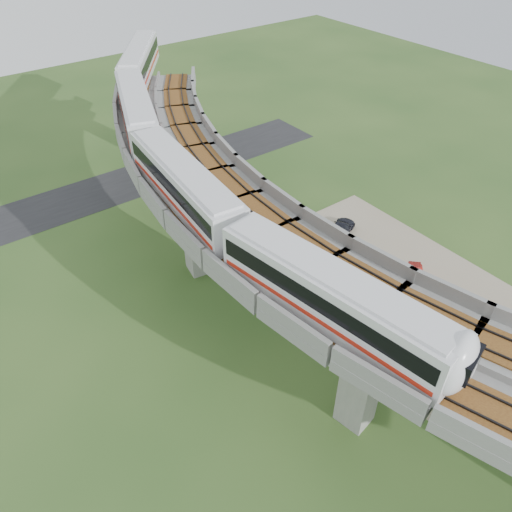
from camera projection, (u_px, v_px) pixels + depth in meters
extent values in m
plane|color=#2F5020|center=(256.00, 337.00, 41.91)|extent=(160.00, 160.00, 0.00)
cube|color=gray|center=(387.00, 283.00, 47.24)|extent=(18.00, 26.00, 0.04)
cube|color=#232326|center=(108.00, 189.00, 60.67)|extent=(60.00, 8.00, 0.03)
cube|color=#99968E|center=(163.00, 133.00, 63.49)|extent=(2.86, 2.93, 8.40)
cube|color=#99968E|center=(159.00, 96.00, 60.51)|extent=(7.21, 5.74, 1.20)
cube|color=#99968E|center=(196.00, 234.00, 46.25)|extent=(2.35, 2.51, 8.40)
cube|color=#99968E|center=(192.00, 190.00, 43.26)|extent=(7.31, 3.58, 1.20)
cube|color=#99968E|center=(361.00, 381.00, 33.21)|extent=(2.35, 2.51, 8.40)
cube|color=#99968E|center=(371.00, 331.00, 30.22)|extent=(7.31, 3.58, 1.20)
cube|color=gray|center=(157.00, 107.00, 55.21)|extent=(16.42, 20.91, 0.80)
cube|color=gray|center=(116.00, 102.00, 54.03)|extent=(8.66, 17.08, 1.00)
cube|color=gray|center=(195.00, 96.00, 55.28)|extent=(8.66, 17.08, 1.00)
cube|color=brown|center=(136.00, 104.00, 54.61)|extent=(10.68, 18.08, 0.12)
cube|color=black|center=(136.00, 103.00, 54.53)|extent=(9.69, 17.59, 0.12)
cube|color=brown|center=(176.00, 102.00, 55.25)|extent=(10.68, 18.08, 0.12)
cube|color=black|center=(176.00, 100.00, 55.17)|extent=(9.69, 17.59, 0.12)
cube|color=gray|center=(197.00, 186.00, 41.73)|extent=(11.77, 20.03, 0.80)
cube|color=gray|center=(146.00, 190.00, 39.58)|extent=(3.22, 18.71, 1.00)
cube|color=gray|center=(243.00, 165.00, 42.77)|extent=(3.22, 18.71, 1.00)
cube|color=brown|center=(172.00, 188.00, 40.63)|extent=(5.44, 19.05, 0.12)
cube|color=black|center=(172.00, 187.00, 40.56)|extent=(4.35, 18.88, 0.12)
cube|color=brown|center=(221.00, 175.00, 42.26)|extent=(5.44, 19.05, 0.12)
cube|color=black|center=(221.00, 174.00, 42.19)|extent=(4.35, 18.88, 0.12)
cube|color=gray|center=(355.00, 309.00, 30.31)|extent=(11.77, 20.03, 0.80)
cube|color=gray|center=(312.00, 337.00, 27.34)|extent=(3.22, 18.71, 1.00)
cube|color=gray|center=(396.00, 266.00, 32.16)|extent=(3.22, 18.71, 1.00)
cube|color=brown|center=(334.00, 323.00, 28.79)|extent=(5.44, 19.05, 0.12)
cube|color=black|center=(334.00, 321.00, 28.72)|extent=(4.35, 18.88, 0.12)
cube|color=brown|center=(377.00, 286.00, 31.26)|extent=(5.44, 19.05, 0.12)
cube|color=black|center=(377.00, 285.00, 31.18)|extent=(4.35, 18.88, 0.12)
cube|color=silver|center=(331.00, 297.00, 27.91)|extent=(4.86, 15.23, 3.20)
cube|color=silver|center=(334.00, 274.00, 26.85)|extent=(4.21, 14.41, 0.22)
cube|color=black|center=(332.00, 291.00, 27.63)|extent=(4.83, 14.65, 1.15)
cube|color=red|center=(330.00, 306.00, 28.38)|extent=(4.83, 14.65, 0.30)
cube|color=black|center=(329.00, 315.00, 28.82)|extent=(3.74, 12.89, 0.28)
cube|color=silver|center=(184.00, 185.00, 37.49)|extent=(4.25, 15.20, 3.20)
cube|color=silver|center=(182.00, 165.00, 36.44)|extent=(3.64, 14.40, 0.22)
cube|color=black|center=(184.00, 180.00, 37.21)|extent=(4.25, 14.61, 1.15)
cube|color=red|center=(185.00, 194.00, 37.96)|extent=(4.25, 14.61, 0.30)
cube|color=black|center=(186.00, 202.00, 38.40)|extent=(3.22, 12.88, 0.28)
cube|color=silver|center=(137.00, 111.00, 48.64)|extent=(7.75, 15.00, 3.20)
cube|color=silver|center=(134.00, 94.00, 47.59)|extent=(6.98, 14.11, 0.22)
cube|color=black|center=(136.00, 106.00, 48.36)|extent=(7.60, 14.46, 1.15)
cube|color=red|center=(138.00, 118.00, 49.11)|extent=(7.60, 14.46, 0.30)
cube|color=black|center=(139.00, 125.00, 49.55)|extent=(6.22, 12.61, 0.28)
cube|color=silver|center=(139.00, 61.00, 60.67)|extent=(10.77, 13.86, 3.20)
cube|color=silver|center=(137.00, 47.00, 59.61)|extent=(9.90, 12.94, 0.22)
cube|color=black|center=(139.00, 58.00, 60.39)|extent=(10.47, 13.41, 1.15)
cube|color=red|center=(140.00, 68.00, 61.13)|extent=(10.47, 13.41, 0.30)
cube|color=black|center=(141.00, 73.00, 61.57)|extent=(8.83, 11.56, 0.28)
ellipsoid|color=silver|center=(456.00, 362.00, 24.07)|extent=(3.69, 2.62, 3.64)
cylinder|color=#2D382D|center=(241.00, 189.00, 59.29)|extent=(0.08, 0.08, 1.50)
cube|color=#2D382D|center=(246.00, 200.00, 57.43)|extent=(1.69, 4.77, 1.40)
cylinder|color=#2D382D|center=(253.00, 211.00, 55.60)|extent=(0.08, 0.08, 1.50)
cube|color=#2D382D|center=(262.00, 223.00, 53.80)|extent=(1.23, 4.91, 1.40)
cylinder|color=#2D382D|center=(272.00, 235.00, 52.04)|extent=(0.08, 0.08, 1.50)
cube|color=#2D382D|center=(283.00, 248.00, 50.32)|extent=(0.75, 4.99, 1.40)
cylinder|color=#2D382D|center=(297.00, 261.00, 48.65)|extent=(0.08, 0.08, 1.50)
cube|color=#2D382D|center=(313.00, 275.00, 47.02)|extent=(0.27, 5.04, 1.40)
cylinder|color=#2D382D|center=(330.00, 289.00, 45.45)|extent=(0.08, 0.08, 1.50)
cube|color=#2D382D|center=(350.00, 304.00, 43.93)|extent=(0.27, 5.04, 1.40)
cylinder|color=#2D382D|center=(373.00, 319.00, 42.47)|extent=(0.08, 0.08, 1.50)
cube|color=#2D382D|center=(397.00, 335.00, 41.07)|extent=(0.75, 4.99, 1.40)
cylinder|color=#2D382D|center=(425.00, 351.00, 39.74)|extent=(0.08, 0.08, 1.50)
cube|color=#2D382D|center=(454.00, 367.00, 38.48)|extent=(1.23, 4.91, 1.40)
cylinder|color=#2D382D|center=(487.00, 383.00, 37.29)|extent=(0.08, 0.08, 1.50)
cylinder|color=#382314|center=(216.00, 187.00, 60.19)|extent=(0.18, 0.18, 0.94)
ellipsoid|color=#143A12|center=(215.00, 179.00, 59.47)|extent=(2.31, 2.31, 1.96)
cylinder|color=#382314|center=(238.00, 213.00, 55.41)|extent=(0.18, 0.18, 1.27)
ellipsoid|color=#143A12|center=(238.00, 202.00, 54.45)|extent=(3.05, 3.05, 2.59)
cylinder|color=#382314|center=(253.00, 228.00, 52.99)|extent=(0.18, 0.18, 1.60)
ellipsoid|color=#143A12|center=(253.00, 216.00, 52.05)|extent=(2.42, 2.42, 2.05)
cylinder|color=#382314|center=(270.00, 269.00, 48.08)|extent=(0.18, 0.18, 0.99)
ellipsoid|color=#143A12|center=(270.00, 258.00, 47.23)|extent=(2.91, 2.91, 2.47)
cylinder|color=#382314|center=(307.00, 294.00, 44.86)|extent=(0.18, 0.18, 1.64)
ellipsoid|color=#143A12|center=(308.00, 280.00, 43.86)|extent=(2.61, 2.61, 2.22)
cylinder|color=#382314|center=(387.00, 348.00, 40.05)|extent=(0.18, 0.18, 1.31)
ellipsoid|color=#143A12|center=(390.00, 337.00, 39.19)|extent=(2.41, 2.41, 2.05)
cylinder|color=#382314|center=(462.00, 388.00, 37.19)|extent=(0.18, 0.18, 1.07)
ellipsoid|color=#143A12|center=(467.00, 376.00, 36.33)|extent=(2.82, 2.82, 2.40)
imported|color=white|center=(440.00, 335.00, 41.16)|extent=(2.30, 3.92, 1.25)
imported|color=#A5170F|center=(416.00, 274.00, 47.37)|extent=(3.22, 3.15, 1.10)
imported|color=black|center=(341.00, 228.00, 53.00)|extent=(5.11, 3.65, 1.37)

